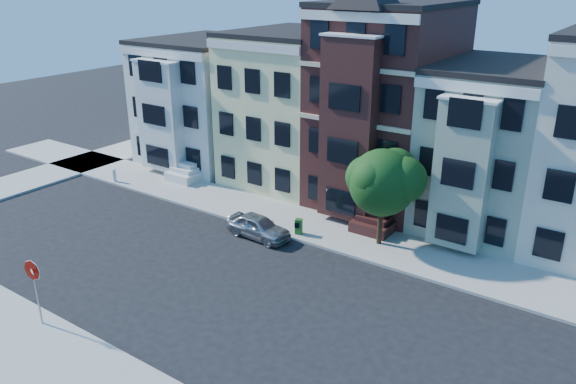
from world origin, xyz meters
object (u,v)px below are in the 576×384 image
Objects in this scene: street_tree at (382,187)px; stop_sign at (36,288)px; newspaper_box at (299,226)px; parked_car at (258,226)px; fire_hydrant at (115,177)px.

street_tree reaches higher than stop_sign.
parked_car is at bearing -162.65° from newspaper_box.
stop_sign is (-8.22, -14.77, -1.58)m from street_tree.
newspaper_box is (1.75, 1.43, -0.07)m from parked_car.
fire_hydrant is 17.24m from stop_sign.
fire_hydrant is at bearing -174.75° from street_tree.
stop_sign reaches higher than parked_car.
street_tree reaches higher than parked_car.
stop_sign reaches higher than fire_hydrant.
newspaper_box is at bearing 1.22° from fire_hydrant.
street_tree reaches higher than newspaper_box.
street_tree is 1.95× the size of stop_sign.
fire_hydrant is (-13.51, 1.10, -0.14)m from parked_car.
newspaper_box is at bearing -48.24° from parked_car.
stop_sign is (11.27, -12.98, 1.31)m from fire_hydrant.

